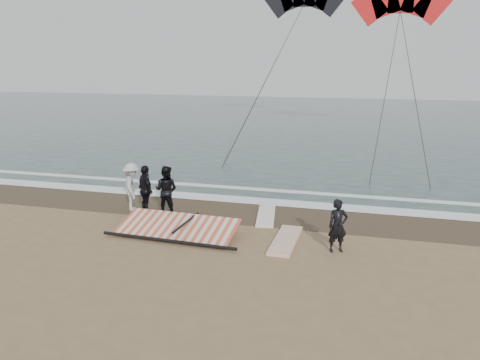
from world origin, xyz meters
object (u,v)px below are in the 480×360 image
Objects in this scene: man_main at (338,226)px; board_cream at (266,216)px; board_white at (286,240)px; sail_rig at (177,228)px.

man_main is 3.68m from board_cream.
sail_rig reaches higher than board_white.
man_main is 5.08m from sail_rig.
board_white is (-1.55, 0.35, -0.74)m from man_main.
man_main reaches higher than board_cream.
man_main is at bearing -52.40° from board_cream.
man_main is 0.65× the size of board_white.
sail_rig is at bearing -145.41° from board_cream.
board_cream is 3.36m from sail_rig.
board_white is 3.50m from sail_rig.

